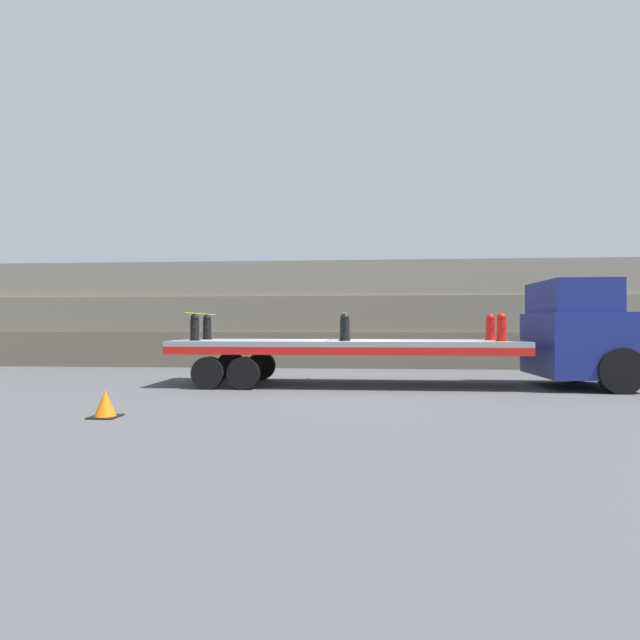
% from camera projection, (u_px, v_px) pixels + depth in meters
% --- Properties ---
extents(ground_plane, '(120.00, 120.00, 0.00)m').
position_uv_depth(ground_plane, '(345.00, 385.00, 13.55)').
color(ground_plane, '#474749').
extents(rock_cliff, '(60.00, 3.30, 4.12)m').
position_uv_depth(rock_cliff, '(350.00, 315.00, 20.32)').
color(rock_cliff, '#665B4C').
rests_on(rock_cliff, ground_plane).
extents(truck_cab, '(2.27, 2.75, 2.78)m').
position_uv_depth(truck_cab, '(582.00, 334.00, 13.08)').
color(truck_cab, navy).
rests_on(truck_cab, ground_plane).
extents(flatbed_trailer, '(9.22, 2.56, 1.22)m').
position_uv_depth(flatbed_trailer, '(324.00, 348.00, 13.61)').
color(flatbed_trailer, gray).
rests_on(flatbed_trailer, ground_plane).
extents(fire_hydrant_black_near_0, '(0.30, 0.45, 0.73)m').
position_uv_depth(fire_hydrant_black_near_0, '(195.00, 328.00, 13.35)').
color(fire_hydrant_black_near_0, black).
rests_on(fire_hydrant_black_near_0, flatbed_trailer).
extents(fire_hydrant_black_far_0, '(0.30, 0.45, 0.73)m').
position_uv_depth(fire_hydrant_black_far_0, '(207.00, 327.00, 14.42)').
color(fire_hydrant_black_far_0, black).
rests_on(fire_hydrant_black_far_0, flatbed_trailer).
extents(fire_hydrant_black_near_1, '(0.30, 0.45, 0.73)m').
position_uv_depth(fire_hydrant_black_near_1, '(344.00, 328.00, 13.03)').
color(fire_hydrant_black_near_1, black).
rests_on(fire_hydrant_black_near_1, flatbed_trailer).
extents(fire_hydrant_black_far_1, '(0.30, 0.45, 0.73)m').
position_uv_depth(fire_hydrant_black_far_1, '(346.00, 327.00, 14.11)').
color(fire_hydrant_black_far_1, black).
rests_on(fire_hydrant_black_far_1, flatbed_trailer).
extents(fire_hydrant_red_near_2, '(0.30, 0.45, 0.73)m').
position_uv_depth(fire_hydrant_red_near_2, '(502.00, 328.00, 12.72)').
color(fire_hydrant_red_near_2, red).
rests_on(fire_hydrant_red_near_2, flatbed_trailer).
extents(fire_hydrant_red_far_2, '(0.30, 0.45, 0.73)m').
position_uv_depth(fire_hydrant_red_far_2, '(490.00, 327.00, 13.79)').
color(fire_hydrant_red_far_2, red).
rests_on(fire_hydrant_red_far_2, flatbed_trailer).
extents(cargo_strap_rear, '(0.05, 2.66, 0.01)m').
position_uv_depth(cargo_strap_rear, '(201.00, 314.00, 13.89)').
color(cargo_strap_rear, yellow).
rests_on(cargo_strap_rear, fire_hydrant_black_near_0).
extents(cargo_strap_middle, '(0.05, 2.66, 0.01)m').
position_uv_depth(cargo_strap_middle, '(345.00, 313.00, 13.57)').
color(cargo_strap_middle, yellow).
rests_on(cargo_strap_middle, fire_hydrant_black_near_1).
extents(traffic_cone, '(0.48, 0.48, 0.48)m').
position_uv_depth(traffic_cone, '(105.00, 404.00, 8.81)').
color(traffic_cone, black).
rests_on(traffic_cone, ground_plane).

